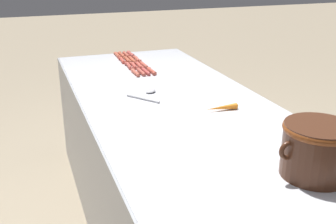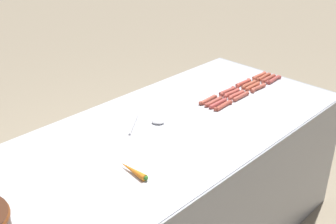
# 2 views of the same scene
# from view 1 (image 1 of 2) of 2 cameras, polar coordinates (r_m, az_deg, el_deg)

# --- Properties ---
(griddle_counter) EXTENTS (1.00, 2.49, 0.83)m
(griddle_counter) POSITION_cam_1_polar(r_m,az_deg,el_deg) (2.44, 0.67, -7.51)
(griddle_counter) COLOR #9EA0A5
(griddle_counter) RESTS_ON ground_plane
(hot_dog_0) EXTENTS (0.03, 0.16, 0.02)m
(hot_dog_0) POSITION_cam_1_polar(r_m,az_deg,el_deg) (3.31, -5.22, 8.03)
(hot_dog_0) COLOR #AB4942
(hot_dog_0) RESTS_ON griddle_counter
(hot_dog_1) EXTENTS (0.03, 0.16, 0.02)m
(hot_dog_1) POSITION_cam_1_polar(r_m,az_deg,el_deg) (3.13, -4.32, 7.32)
(hot_dog_1) COLOR #B15241
(hot_dog_1) RESTS_ON griddle_counter
(hot_dog_2) EXTENTS (0.03, 0.16, 0.02)m
(hot_dog_2) POSITION_cam_1_polar(r_m,az_deg,el_deg) (2.96, -3.38, 6.54)
(hot_dog_2) COLOR #AF4F40
(hot_dog_2) RESTS_ON griddle_counter
(hot_dog_3) EXTENTS (0.03, 0.16, 0.02)m
(hot_dog_3) POSITION_cam_1_polar(r_m,az_deg,el_deg) (2.79, -2.30, 5.69)
(hot_dog_3) COLOR #B04A39
(hot_dog_3) RESTS_ON griddle_counter
(hot_dog_4) EXTENTS (0.03, 0.16, 0.02)m
(hot_dog_4) POSITION_cam_1_polar(r_m,az_deg,el_deg) (3.29, -5.84, 7.95)
(hot_dog_4) COLOR #AD4E3D
(hot_dog_4) RESTS_ON griddle_counter
(hot_dog_5) EXTENTS (0.03, 0.16, 0.02)m
(hot_dog_5) POSITION_cam_1_polar(r_m,az_deg,el_deg) (3.12, -4.99, 7.24)
(hot_dog_5) COLOR #B65239
(hot_dog_5) RESTS_ON griddle_counter
(hot_dog_6) EXTENTS (0.03, 0.16, 0.02)m
(hot_dog_6) POSITION_cam_1_polar(r_m,az_deg,el_deg) (2.95, -4.00, 6.47)
(hot_dog_6) COLOR #B84E41
(hot_dog_6) RESTS_ON griddle_counter
(hot_dog_7) EXTENTS (0.03, 0.16, 0.02)m
(hot_dog_7) POSITION_cam_1_polar(r_m,az_deg,el_deg) (2.78, -3.09, 5.62)
(hot_dog_7) COLOR #AE4541
(hot_dog_7) RESTS_ON griddle_counter
(hot_dog_8) EXTENTS (0.03, 0.16, 0.02)m
(hot_dog_8) POSITION_cam_1_polar(r_m,az_deg,el_deg) (3.28, -6.46, 7.89)
(hot_dog_8) COLOR #AD4F38
(hot_dog_8) RESTS_ON griddle_counter
(hot_dog_9) EXTENTS (0.03, 0.16, 0.02)m
(hot_dog_9) POSITION_cam_1_polar(r_m,az_deg,el_deg) (3.12, -5.64, 7.22)
(hot_dog_9) COLOR #AB5139
(hot_dog_9) RESTS_ON griddle_counter
(hot_dog_10) EXTENTS (0.03, 0.16, 0.02)m
(hot_dog_10) POSITION_cam_1_polar(r_m,az_deg,el_deg) (2.94, -4.72, 6.41)
(hot_dog_10) COLOR #AF493E
(hot_dog_10) RESTS_ON griddle_counter
(hot_dog_11) EXTENTS (0.03, 0.16, 0.02)m
(hot_dog_11) POSITION_cam_1_polar(r_m,az_deg,el_deg) (2.77, -3.74, 5.56)
(hot_dog_11) COLOR #AA4D41
(hot_dog_11) RESTS_ON griddle_counter
(hot_dog_12) EXTENTS (0.03, 0.16, 0.02)m
(hot_dog_12) POSITION_cam_1_polar(r_m,az_deg,el_deg) (3.27, -7.03, 7.83)
(hot_dog_12) COLOR #B7533D
(hot_dog_12) RESTS_ON griddle_counter
(hot_dog_13) EXTENTS (0.03, 0.16, 0.02)m
(hot_dog_13) POSITION_cam_1_polar(r_m,az_deg,el_deg) (3.10, -6.35, 7.13)
(hot_dog_13) COLOR #B94639
(hot_dog_13) RESTS_ON griddle_counter
(hot_dog_14) EXTENTS (0.03, 0.16, 0.02)m
(hot_dog_14) POSITION_cam_1_polar(r_m,az_deg,el_deg) (2.93, -5.42, 6.37)
(hot_dog_14) COLOR #AB493F
(hot_dog_14) RESTS_ON griddle_counter
(hot_dog_15) EXTENTS (0.03, 0.16, 0.02)m
(hot_dog_15) POSITION_cam_1_polar(r_m,az_deg,el_deg) (2.76, -4.54, 5.46)
(hot_dog_15) COLOR #B05342
(hot_dog_15) RESTS_ON griddle_counter
(bean_pot) EXTENTS (0.32, 0.25, 0.20)m
(bean_pot) POSITION_cam_1_polar(r_m,az_deg,el_deg) (1.55, 19.95, -4.61)
(bean_pot) COLOR #472616
(bean_pot) RESTS_ON griddle_counter
(serving_spoon) EXTENTS (0.19, 0.24, 0.02)m
(serving_spoon) POSITION_cam_1_polar(r_m,az_deg,el_deg) (2.35, -2.76, 2.58)
(serving_spoon) COLOR #B7B7BC
(serving_spoon) RESTS_ON griddle_counter
(carrot) EXTENTS (0.18, 0.04, 0.03)m
(carrot) POSITION_cam_1_polar(r_m,az_deg,el_deg) (2.12, 7.54, 0.61)
(carrot) COLOR orange
(carrot) RESTS_ON griddle_counter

